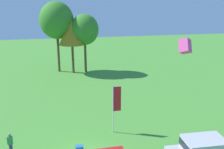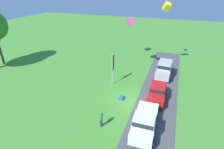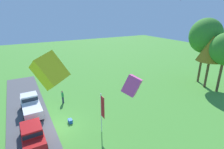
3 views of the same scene
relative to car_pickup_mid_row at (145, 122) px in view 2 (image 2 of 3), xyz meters
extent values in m
plane|color=#478E33|center=(4.35, 2.00, -1.11)|extent=(120.00, 120.00, 0.00)
cube|color=#4C4C51|center=(4.35, -0.49, -1.08)|extent=(36.00, 4.40, 0.06)
cube|color=white|center=(0.20, 0.01, -0.21)|extent=(5.05, 2.03, 1.00)
cube|color=white|center=(-0.60, -0.02, 0.69)|extent=(1.54, 1.80, 0.80)
cube|color=#19232D|center=(-0.60, -0.02, 0.69)|extent=(1.57, 1.76, 0.44)
cylinder|color=black|center=(-1.48, -0.94, -0.71)|extent=(0.69, 0.26, 0.68)
cylinder|color=black|center=(-1.52, 0.86, -0.71)|extent=(0.69, 0.26, 0.68)
cylinder|color=black|center=(1.92, -0.85, -0.71)|extent=(0.69, 0.26, 0.68)
cylinder|color=black|center=(1.87, 0.95, -0.71)|extent=(0.69, 0.26, 0.68)
cube|color=red|center=(5.57, -0.43, -0.31)|extent=(4.41, 1.83, 0.80)
cube|color=red|center=(5.67, -0.43, 0.44)|extent=(2.01, 1.66, 0.70)
cube|color=#19232D|center=(5.67, -0.43, 0.44)|extent=(2.05, 1.62, 0.38)
cylinder|color=black|center=(4.08, -1.30, -0.71)|extent=(0.68, 0.25, 0.68)
cylinder|color=black|center=(4.07, 0.41, -0.71)|extent=(0.68, 0.25, 0.68)
cylinder|color=black|center=(7.08, -1.28, -0.71)|extent=(0.68, 0.25, 0.68)
cylinder|color=black|center=(7.06, 0.43, -0.71)|extent=(0.68, 0.25, 0.68)
cube|color=#B7B7BC|center=(11.80, -0.61, -0.16)|extent=(4.67, 2.08, 1.10)
cube|color=#B7B7BC|center=(11.80, -0.61, 0.81)|extent=(2.67, 1.86, 0.84)
cube|color=#19232D|center=(11.80, -0.61, 0.81)|extent=(2.72, 1.83, 0.46)
cylinder|color=black|center=(10.20, -1.45, -0.71)|extent=(0.69, 0.27, 0.68)
cylinder|color=black|center=(10.27, 0.36, -0.71)|extent=(0.69, 0.27, 0.68)
cylinder|color=black|center=(13.33, -1.57, -0.71)|extent=(0.69, 0.27, 0.68)
cylinder|color=black|center=(13.40, 0.24, -0.71)|extent=(0.69, 0.27, 0.68)
cylinder|color=#2D334C|center=(-0.72, 3.89, -0.67)|extent=(0.24, 0.24, 0.88)
cube|color=#2D8E47|center=(-0.72, 3.89, 0.07)|extent=(0.36, 0.22, 0.60)
sphere|color=#9E7051|center=(-0.72, 3.89, 0.49)|extent=(0.22, 0.22, 0.22)
cylinder|color=brown|center=(7.09, 25.19, 1.20)|extent=(0.36, 0.36, 4.62)
cylinder|color=silver|center=(7.20, 5.69, 1.02)|extent=(0.08, 0.08, 4.25)
cube|color=red|center=(7.55, 5.69, 1.87)|extent=(0.64, 0.04, 2.12)
cube|color=blue|center=(4.14, 3.40, -0.91)|extent=(0.56, 0.40, 0.40)
cube|color=yellow|center=(14.38, 0.38, 8.24)|extent=(1.31, 1.25, 1.44)
cube|color=#EA4C9E|center=(12.89, 5.00, 6.18)|extent=(1.17, 1.45, 1.45)
camera|label=1|loc=(2.98, -13.87, 9.80)|focal=42.00mm
camera|label=2|loc=(-12.13, -1.41, 10.71)|focal=28.00mm
camera|label=3|loc=(20.42, -0.54, 10.12)|focal=28.00mm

